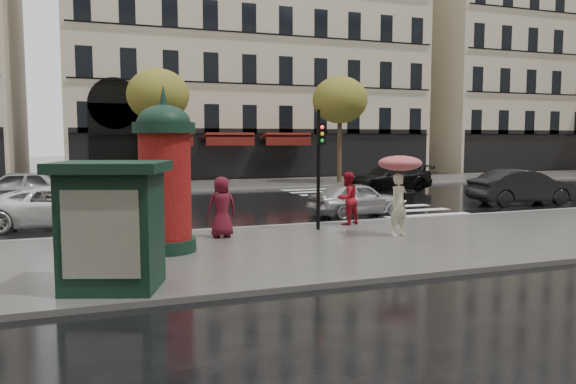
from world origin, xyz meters
name	(u,v)px	position (x,y,z in m)	size (l,w,h in m)	color
ground	(326,245)	(0.00, 0.00, 0.00)	(160.00, 160.00, 0.00)	black
near_sidewalk	(334,246)	(0.00, -0.50, 0.06)	(90.00, 7.00, 0.12)	#474744
far_sidewalk	(193,186)	(0.00, 19.00, 0.06)	(90.00, 6.00, 0.12)	#474744
near_kerb	(288,226)	(0.00, 3.00, 0.07)	(90.00, 0.25, 0.14)	slate
far_kerb	(203,190)	(0.00, 16.00, 0.07)	(90.00, 0.25, 0.14)	slate
zebra_crossing	(359,200)	(6.00, 9.60, 0.01)	(3.60, 11.75, 0.01)	silver
bldg_far_corner	(240,30)	(6.00, 30.00, 11.31)	(26.00, 14.00, 22.90)	#B7A88C
bldg_far_right	(522,49)	(34.00, 30.00, 11.31)	(24.00, 14.00, 22.90)	#B7A88C
tree_far_left	(158,96)	(-2.00, 18.00, 5.17)	(3.40, 3.40, 6.64)	#38281C
tree_far_right	(340,100)	(9.00, 18.00, 5.17)	(3.40, 3.40, 6.64)	#38281C
woman_umbrella	(400,181)	(2.24, 0.00, 1.67)	(1.22, 1.22, 2.35)	beige
woman_red	(347,198)	(1.80, 2.40, 0.96)	(0.81, 0.63, 1.68)	#A31420
man_burgundy	(222,207)	(-2.50, 1.52, 0.97)	(0.83, 0.54, 1.70)	#56111E
morris_column	(165,173)	(-4.23, 0.11, 2.04)	(1.49, 1.49, 4.00)	black
traffic_light	(319,157)	(0.53, 1.73, 2.30)	(0.23, 0.34, 3.59)	black
newsstand	(112,224)	(-5.63, -3.00, 1.32)	(2.37, 2.18, 2.33)	black
car_silver	(357,199)	(3.39, 4.80, 0.63)	(1.49, 3.71, 1.26)	silver
car_darkgrey	(523,187)	(11.79, 5.50, 0.76)	(1.60, 4.59, 1.51)	black
car_white	(59,207)	(-6.82, 5.90, 0.66)	(2.18, 4.72, 1.31)	white
car_black	(389,178)	(9.48, 12.83, 0.71)	(1.99, 4.90, 1.42)	black
car_far_silver	(18,189)	(-8.59, 11.95, 0.79)	(1.86, 4.61, 1.57)	#A2A2A7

